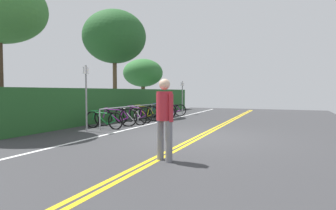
{
  "coord_description": "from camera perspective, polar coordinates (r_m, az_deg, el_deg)",
  "views": [
    {
      "loc": [
        -8.43,
        -2.49,
        1.4
      ],
      "look_at": [
        2.09,
        1.92,
        0.85
      ],
      "focal_mm": 30.61,
      "sensor_mm": 36.0,
      "label": 1
    }
  ],
  "objects": [
    {
      "name": "bicycle_1",
      "position": [
        11.7,
        -10.37,
        -2.39
      ],
      "size": [
        0.64,
        1.71,
        0.77
      ],
      "color": "black",
      "rests_on": "ground_plane"
    },
    {
      "name": "centre_line_yellow_outer",
      "position": [
        8.92,
        5.75,
        -6.28
      ],
      "size": [
        27.06,
        0.1,
        0.0
      ],
      "primitive_type": "cube",
      "color": "gold",
      "rests_on": "ground_plane"
    },
    {
      "name": "bicycle_2",
      "position": [
        12.22,
        -7.49,
        -2.22
      ],
      "size": [
        0.46,
        1.75,
        0.74
      ],
      "color": "black",
      "rests_on": "ground_plane"
    },
    {
      "name": "bike_rack",
      "position": [
        13.63,
        -4.56,
        -0.7
      ],
      "size": [
        7.18,
        0.05,
        0.77
      ],
      "color": "#9EA0A5",
      "rests_on": "ground_plane"
    },
    {
      "name": "hedge_backdrop",
      "position": [
        15.79,
        -7.83,
        0.42
      ],
      "size": [
        16.13,
        0.83,
        1.53
      ],
      "primitive_type": "cube",
      "color": "#235626",
      "rests_on": "ground_plane"
    },
    {
      "name": "bike_lane_stripe_white",
      "position": [
        10.11,
        -9.83,
        -5.24
      ],
      "size": [
        27.06,
        0.12,
        0.0
      ],
      "primitive_type": "cube",
      "color": "white",
      "rests_on": "ground_plane"
    },
    {
      "name": "sign_post_near",
      "position": [
        10.4,
        -15.98,
        2.56
      ],
      "size": [
        0.36,
        0.1,
        2.31
      ],
      "color": "gray",
      "rests_on": "ground_plane"
    },
    {
      "name": "ground_plane",
      "position": [
        8.91,
        6.25,
        -6.48
      ],
      "size": [
        30.07,
        10.42,
        0.05
      ],
      "primitive_type": "cube",
      "color": "#353538"
    },
    {
      "name": "bicycle_6",
      "position": [
        14.96,
        -1.49,
        -1.38
      ],
      "size": [
        0.46,
        1.67,
        0.69
      ],
      "color": "black",
      "rests_on": "ground_plane"
    },
    {
      "name": "bicycle_7",
      "position": [
        15.69,
        -1.2,
        -1.04
      ],
      "size": [
        0.46,
        1.77,
        0.77
      ],
      "color": "black",
      "rests_on": "ground_plane"
    },
    {
      "name": "tree_far_right",
      "position": [
        21.35,
        -5.0,
        6.34
      ],
      "size": [
        2.92,
        2.92,
        3.78
      ],
      "color": "brown",
      "rests_on": "ground_plane"
    },
    {
      "name": "bicycle_3",
      "position": [
        12.95,
        -6.16,
        -1.86
      ],
      "size": [
        0.49,
        1.72,
        0.77
      ],
      "color": "black",
      "rests_on": "ground_plane"
    },
    {
      "name": "sign_post_far",
      "position": [
        17.61,
        2.88,
        2.2
      ],
      "size": [
        0.36,
        0.09,
        2.02
      ],
      "color": "gray",
      "rests_on": "ground_plane"
    },
    {
      "name": "bicycle_0",
      "position": [
        11.03,
        -12.68,
        -2.91
      ],
      "size": [
        0.46,
        1.76,
        0.69
      ],
      "color": "black",
      "rests_on": "ground_plane"
    },
    {
      "name": "pedestrian",
      "position": [
        5.73,
        -0.69,
        -1.79
      ],
      "size": [
        0.32,
        0.45,
        1.65
      ],
      "color": "slate",
      "rests_on": "ground_plane"
    },
    {
      "name": "bicycle_5",
      "position": [
        14.33,
        -3.06,
        -1.54
      ],
      "size": [
        0.46,
        1.7,
        0.71
      ],
      "color": "black",
      "rests_on": "ground_plane"
    },
    {
      "name": "bicycle_8",
      "position": [
        16.39,
        0.7,
        -0.99
      ],
      "size": [
        0.67,
        1.61,
        0.71
      ],
      "color": "black",
      "rests_on": "ground_plane"
    },
    {
      "name": "tree_mid",
      "position": [
        16.84,
        -10.61,
        13.17
      ],
      "size": [
        3.55,
        3.55,
        5.96
      ],
      "color": "brown",
      "rests_on": "ground_plane"
    },
    {
      "name": "centre_line_yellow_inner",
      "position": [
        8.88,
        6.75,
        -6.33
      ],
      "size": [
        27.06,
        0.1,
        0.0
      ],
      "primitive_type": "cube",
      "color": "gold",
      "rests_on": "ground_plane"
    },
    {
      "name": "bicycle_4",
      "position": [
        13.68,
        -4.71,
        -1.6
      ],
      "size": [
        0.46,
        1.73,
        0.77
      ],
      "color": "black",
      "rests_on": "ground_plane"
    }
  ]
}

